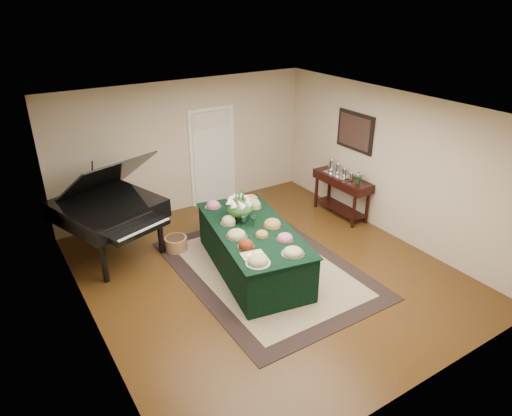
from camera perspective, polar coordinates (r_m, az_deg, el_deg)
ground at (r=7.69m, az=1.21°, el=-7.90°), size 6.00×6.00×0.00m
area_rug at (r=7.74m, az=1.22°, el=-7.59°), size 2.62×3.67×0.01m
kitchen_doorway at (r=9.83m, az=-5.43°, el=6.32°), size 1.05×0.07×2.10m
buffet_table at (r=7.53m, az=-0.42°, el=-5.14°), size 1.62×2.69×0.79m
food_platters at (r=7.30m, az=-0.50°, el=-2.24°), size 1.36×2.35×0.12m
cutting_board at (r=6.55m, az=-0.28°, el=-5.88°), size 0.39×0.39×0.10m
green_goblets at (r=7.36m, az=-0.88°, el=-1.62°), size 0.23×0.21×0.18m
floral_centerpiece at (r=7.49m, az=-2.02°, el=0.39°), size 0.45×0.45×0.45m
grand_piano at (r=8.12m, az=-17.97°, el=-0.02°), size 1.88×2.08×1.80m
wicker_basket at (r=8.34m, az=-9.95°, el=-4.43°), size 0.40×0.40×0.25m
mahogany_sideboard at (r=9.44m, az=10.71°, el=2.80°), size 0.45×1.35×0.85m
tea_service at (r=9.41m, az=10.41°, el=4.74°), size 0.34×0.74×0.30m
pink_bouquet at (r=9.04m, az=12.69°, el=3.98°), size 0.19×0.19×0.25m
wall_painting at (r=9.24m, az=12.28°, el=9.33°), size 0.05×0.95×0.75m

